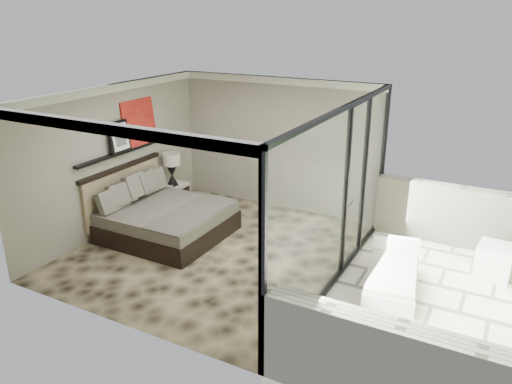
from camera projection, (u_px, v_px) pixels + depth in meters
The scene contains 14 objects.
floor at pixel (215, 250), 8.96m from camera, with size 5.00×5.00×0.00m, color black.
ceiling at pixel (211, 94), 8.00m from camera, with size 4.50×5.00×0.02m, color silver.
back_wall at pixel (278, 144), 10.53m from camera, with size 4.50×0.02×2.80m, color gray.
left_wall at pixel (114, 159), 9.48m from camera, with size 0.02×5.00×2.80m, color gray.
glass_wall at pixel (339, 199), 7.47m from camera, with size 0.08×5.00×2.80m, color white.
terrace_slab at pixel (431, 309), 7.30m from camera, with size 3.00×5.00×0.12m, color silver.
picture_ledge at pixel (120, 153), 9.50m from camera, with size 0.12×2.20×0.05m, color black.
bed at pixel (163, 217), 9.49m from camera, with size 2.14×2.07×1.18m.
nightstand at pixel (175, 195), 10.90m from camera, with size 0.50×0.50×0.50m, color black.
table_lamp at pixel (172, 164), 10.66m from camera, with size 0.38×0.38×0.69m.
abstract_canvas at pixel (139, 122), 9.86m from camera, with size 0.04×0.90×0.90m, color #A8300E.
framed_print at pixel (119, 137), 9.36m from camera, with size 0.03×0.50×0.60m, color black.
ottoman at pixel (495, 261), 8.03m from camera, with size 0.53×0.53×0.53m, color white.
lounger at pixel (392, 277), 7.70m from camera, with size 0.98×1.59×0.58m.
Camera 1 is at (4.48, -6.73, 4.06)m, focal length 35.00 mm.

